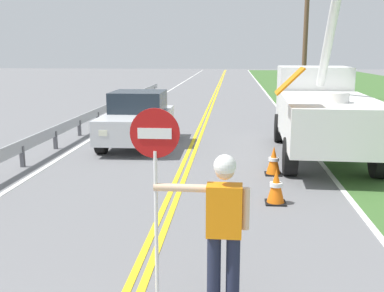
{
  "coord_description": "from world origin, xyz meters",
  "views": [
    {
      "loc": [
        1.19,
        -0.76,
        2.94
      ],
      "look_at": [
        0.45,
        7.75,
        1.2
      ],
      "focal_mm": 43.53,
      "sensor_mm": 36.0,
      "label": 1
    }
  ],
  "objects_px": {
    "traffic_cone_lead": "(276,187)",
    "utility_bucket_truck": "(321,105)",
    "flagger_worker": "(223,222)",
    "stop_sign_paddle": "(155,163)",
    "oncoming_sedan_nearest": "(138,119)",
    "traffic_cone_mid": "(274,161)",
    "utility_pole_mid": "(306,29)"
  },
  "relations": [
    {
      "from": "utility_bucket_truck",
      "to": "traffic_cone_mid",
      "type": "height_order",
      "value": "utility_bucket_truck"
    },
    {
      "from": "stop_sign_paddle",
      "to": "oncoming_sedan_nearest",
      "type": "distance_m",
      "value": 9.63
    },
    {
      "from": "oncoming_sedan_nearest",
      "to": "flagger_worker",
      "type": "bearing_deg",
      "value": -72.81
    },
    {
      "from": "utility_bucket_truck",
      "to": "traffic_cone_lead",
      "type": "bearing_deg",
      "value": -109.36
    },
    {
      "from": "traffic_cone_lead",
      "to": "traffic_cone_mid",
      "type": "height_order",
      "value": "same"
    },
    {
      "from": "oncoming_sedan_nearest",
      "to": "traffic_cone_mid",
      "type": "relative_size",
      "value": 5.89
    },
    {
      "from": "stop_sign_paddle",
      "to": "traffic_cone_mid",
      "type": "relative_size",
      "value": 3.33
    },
    {
      "from": "traffic_cone_lead",
      "to": "oncoming_sedan_nearest",
      "type": "bearing_deg",
      "value": 125.07
    },
    {
      "from": "flagger_worker",
      "to": "stop_sign_paddle",
      "type": "relative_size",
      "value": 0.78
    },
    {
      "from": "flagger_worker",
      "to": "traffic_cone_lead",
      "type": "relative_size",
      "value": 2.61
    },
    {
      "from": "traffic_cone_mid",
      "to": "utility_pole_mid",
      "type": "bearing_deg",
      "value": 79.69
    },
    {
      "from": "flagger_worker",
      "to": "utility_bucket_truck",
      "type": "height_order",
      "value": "utility_bucket_truck"
    },
    {
      "from": "oncoming_sedan_nearest",
      "to": "utility_pole_mid",
      "type": "xyz_separation_m",
      "value": [
        7.3,
        14.85,
        3.4
      ]
    },
    {
      "from": "utility_bucket_truck",
      "to": "utility_pole_mid",
      "type": "relative_size",
      "value": 0.85
    },
    {
      "from": "oncoming_sedan_nearest",
      "to": "traffic_cone_mid",
      "type": "xyz_separation_m",
      "value": [
        4.0,
        -3.29,
        -0.5
      ]
    },
    {
      "from": "traffic_cone_lead",
      "to": "traffic_cone_mid",
      "type": "relative_size",
      "value": 1.0
    },
    {
      "from": "utility_pole_mid",
      "to": "traffic_cone_mid",
      "type": "xyz_separation_m",
      "value": [
        -3.3,
        -18.14,
        -3.89
      ]
    },
    {
      "from": "traffic_cone_lead",
      "to": "traffic_cone_mid",
      "type": "distance_m",
      "value": 2.21
    },
    {
      "from": "oncoming_sedan_nearest",
      "to": "traffic_cone_mid",
      "type": "height_order",
      "value": "oncoming_sedan_nearest"
    },
    {
      "from": "stop_sign_paddle",
      "to": "utility_pole_mid",
      "type": "distance_m",
      "value": 24.87
    },
    {
      "from": "utility_bucket_truck",
      "to": "oncoming_sedan_nearest",
      "type": "distance_m",
      "value": 5.6
    },
    {
      "from": "stop_sign_paddle",
      "to": "flagger_worker",
      "type": "bearing_deg",
      "value": -1.03
    },
    {
      "from": "utility_pole_mid",
      "to": "stop_sign_paddle",
      "type": "bearing_deg",
      "value": -102.07
    },
    {
      "from": "flagger_worker",
      "to": "stop_sign_paddle",
      "type": "bearing_deg",
      "value": 178.97
    },
    {
      "from": "utility_pole_mid",
      "to": "traffic_cone_mid",
      "type": "distance_m",
      "value": 18.84
    },
    {
      "from": "traffic_cone_lead",
      "to": "utility_bucket_truck",
      "type": "bearing_deg",
      "value": 70.64
    },
    {
      "from": "stop_sign_paddle",
      "to": "utility_bucket_truck",
      "type": "relative_size",
      "value": 0.34
    },
    {
      "from": "utility_bucket_truck",
      "to": "traffic_cone_lead",
      "type": "relative_size",
      "value": 9.84
    },
    {
      "from": "stop_sign_paddle",
      "to": "traffic_cone_lead",
      "type": "relative_size",
      "value": 3.33
    },
    {
      "from": "stop_sign_paddle",
      "to": "traffic_cone_mid",
      "type": "bearing_deg",
      "value": 72.83
    },
    {
      "from": "stop_sign_paddle",
      "to": "traffic_cone_lead",
      "type": "distance_m",
      "value": 4.44
    },
    {
      "from": "flagger_worker",
      "to": "traffic_cone_lead",
      "type": "bearing_deg",
      "value": 76.01
    }
  ]
}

